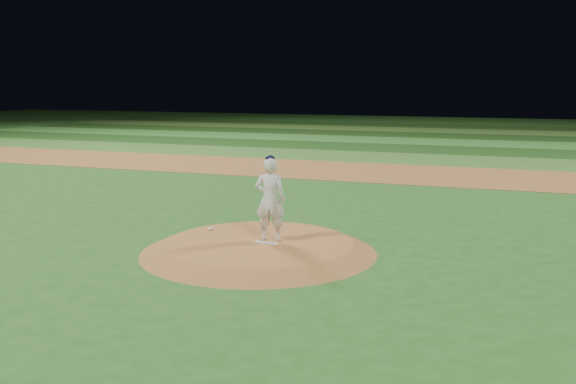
{
  "coord_description": "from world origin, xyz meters",
  "views": [
    {
      "loc": [
        5.62,
        -13.4,
        3.94
      ],
      "look_at": [
        0.0,
        2.0,
        1.1
      ],
      "focal_mm": 40.0,
      "sensor_mm": 36.0,
      "label": 1
    }
  ],
  "objects": [
    {
      "name": "pitching_rubber",
      "position": [
        0.23,
        -0.09,
        0.26
      ],
      "size": [
        0.56,
        0.19,
        0.03
      ],
      "primitive_type": "cube",
      "rotation": [
        0.0,
        0.0,
        -0.1
      ],
      "color": "white",
      "rests_on": "pitchers_mound"
    },
    {
      "name": "rosin_bag",
      "position": [
        -1.59,
        0.69,
        0.29
      ],
      "size": [
        0.13,
        0.13,
        0.07
      ],
      "primitive_type": "ellipsoid",
      "color": "white",
      "rests_on": "pitchers_mound"
    },
    {
      "name": "pitchers_mound",
      "position": [
        0.0,
        0.0,
        0.12
      ],
      "size": [
        5.5,
        5.5,
        0.25
      ],
      "primitive_type": "cone",
      "color": "#A46733",
      "rests_on": "ground"
    },
    {
      "name": "infield_dirt_band",
      "position": [
        0.0,
        14.0,
        0.01
      ],
      "size": [
        70.0,
        6.0,
        0.02
      ],
      "primitive_type": "cube",
      "color": "#99612F",
      "rests_on": "ground"
    },
    {
      "name": "pitcher_on_mound",
      "position": [
        0.22,
        0.2,
        1.24
      ],
      "size": [
        0.79,
        0.59,
        2.02
      ],
      "color": "white",
      "rests_on": "pitchers_mound"
    },
    {
      "name": "outfield_stripe_2",
      "position": [
        0.0,
        29.5,
        0.01
      ],
      "size": [
        70.0,
        5.0,
        0.02
      ],
      "primitive_type": "cube",
      "color": "#357B2C",
      "rests_on": "ground"
    },
    {
      "name": "ground",
      "position": [
        0.0,
        0.0,
        0.0
      ],
      "size": [
        120.0,
        120.0,
        0.0
      ],
      "primitive_type": "plane",
      "color": "#255D1E",
      "rests_on": "ground"
    },
    {
      "name": "outfield_stripe_0",
      "position": [
        0.0,
        19.5,
        0.01
      ],
      "size": [
        70.0,
        5.0,
        0.02
      ],
      "primitive_type": "cube",
      "color": "#397029",
      "rests_on": "ground"
    },
    {
      "name": "outfield_stripe_1",
      "position": [
        0.0,
        24.5,
        0.01
      ],
      "size": [
        70.0,
        5.0,
        0.02
      ],
      "primitive_type": "cube",
      "color": "#1B4516",
      "rests_on": "ground"
    },
    {
      "name": "outfield_stripe_5",
      "position": [
        0.0,
        44.5,
        0.01
      ],
      "size": [
        70.0,
        5.0,
        0.02
      ],
      "primitive_type": "cube",
      "color": "#1C4215",
      "rests_on": "ground"
    },
    {
      "name": "outfield_stripe_4",
      "position": [
        0.0,
        39.5,
        0.01
      ],
      "size": [
        70.0,
        5.0,
        0.02
      ],
      "primitive_type": "cube",
      "color": "#3E6D27",
      "rests_on": "ground"
    },
    {
      "name": "outfield_stripe_3",
      "position": [
        0.0,
        34.5,
        0.01
      ],
      "size": [
        70.0,
        5.0,
        0.02
      ],
      "primitive_type": "cube",
      "color": "#1B3F14",
      "rests_on": "ground"
    }
  ]
}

